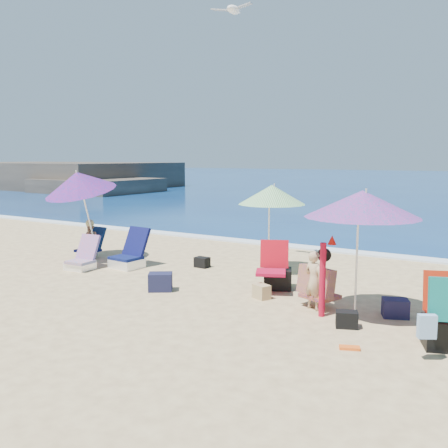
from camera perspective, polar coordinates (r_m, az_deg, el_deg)
The scene contains 20 objects.
ground at distance 7.98m, azimuth -1.94°, elevation -8.83°, with size 120.00×120.00×0.00m.
foam at distance 12.44m, azimuth 11.14°, elevation -2.87°, with size 120.00×0.50×0.04m.
headland at distance 40.96m, azimuth -18.88°, elevation 4.93°, with size 20.50×11.50×2.60m.
umbrella_turquoise at distance 7.12m, azimuth 15.78°, elevation 2.25°, with size 1.63×1.63×1.85m.
umbrella_striped at distance 9.70m, azimuth 5.58°, elevation 3.41°, with size 1.59×1.59×1.77m.
umbrella_blue at distance 11.23m, azimuth -16.54°, elevation 4.70°, with size 1.64×1.70×2.13m.
furled_umbrella at distance 7.17m, azimuth 11.59°, elevation -5.50°, with size 0.25×0.20×1.19m.
chair_navy at distance 10.45m, azimuth -11.00°, elevation -3.78°, with size 0.63×0.76×0.81m.
chair_rainbow at distance 10.49m, azimuth -16.19°, elevation -4.08°, with size 0.57×0.65×0.69m.
camp_chair_left at distance 8.60m, azimuth 6.13°, elevation -5.88°, with size 0.68×0.96×0.86m.
camp_chair_right at distance 6.52m, azimuth 24.35°, elevation -10.28°, with size 0.65×1.07×0.93m.
person_center at distance 7.57m, azimuth 10.67°, elevation -6.44°, with size 0.68×0.59×0.91m.
person_left at distance 11.66m, azimuth -15.22°, elevation -1.81°, with size 0.49×0.61×0.88m.
bag_navy_a at distance 8.55m, azimuth -7.42°, elevation -6.69°, with size 0.49×0.46×0.31m.
bag_black_a at distance 10.27m, azimuth -2.57°, elevation -4.47°, with size 0.30×0.22×0.21m.
bag_tan at distance 8.05m, azimuth 4.39°, elevation -7.85°, with size 0.32×0.29×0.23m.
bag_navy_b at distance 7.54m, azimuth 19.32°, elevation -9.21°, with size 0.43×0.38×0.27m.
bag_black_b at distance 6.93m, azimuth 14.09°, elevation -10.71°, with size 0.34×0.29×0.22m.
orange_item at distance 6.23m, azimuth 14.41°, elevation -13.78°, with size 0.27×0.19×0.03m.
seagull at distance 10.66m, azimuth 1.11°, elevation 23.68°, with size 0.90×0.43×0.16m.
Camera 1 is at (4.23, -6.38, 2.27)m, focal length 39.28 mm.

